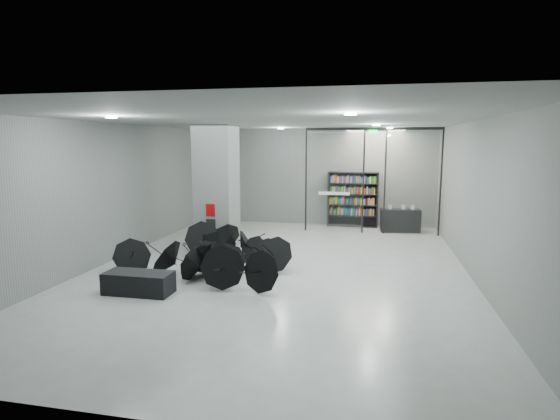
% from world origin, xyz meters
% --- Properties ---
extents(room, '(14.00, 14.02, 4.01)m').
position_xyz_m(room, '(0.00, 0.00, 2.84)').
color(room, gray).
rests_on(room, ground).
extents(column, '(1.20, 1.20, 4.00)m').
position_xyz_m(column, '(-2.50, 2.00, 2.00)').
color(column, slate).
rests_on(column, ground).
extents(fire_cabinet, '(0.28, 0.04, 0.38)m').
position_xyz_m(fire_cabinet, '(-2.50, 1.38, 1.35)').
color(fire_cabinet, '#A50A07').
rests_on(fire_cabinet, column).
extents(info_panel, '(0.30, 0.03, 0.42)m').
position_xyz_m(info_panel, '(-2.50, 1.38, 0.85)').
color(info_panel, black).
rests_on(info_panel, column).
extents(exit_sign, '(0.30, 0.06, 0.15)m').
position_xyz_m(exit_sign, '(2.40, 5.30, 3.82)').
color(exit_sign, '#0CE533').
rests_on(exit_sign, room).
extents(glass_partition, '(5.06, 0.08, 4.00)m').
position_xyz_m(glass_partition, '(2.39, 5.50, 2.18)').
color(glass_partition, silver).
rests_on(glass_partition, ground).
extents(bench, '(1.56, 0.67, 0.50)m').
position_xyz_m(bench, '(-2.75, -2.67, 0.25)').
color(bench, black).
rests_on(bench, ground).
extents(bookshelf, '(2.06, 0.47, 2.25)m').
position_xyz_m(bookshelf, '(1.67, 6.75, 1.13)').
color(bookshelf, black).
rests_on(bookshelf, ground).
extents(shop_counter, '(1.54, 0.75, 0.89)m').
position_xyz_m(shop_counter, '(3.54, 5.99, 0.44)').
color(shop_counter, black).
rests_on(shop_counter, ground).
extents(umbrella_cluster, '(5.13, 4.66, 1.32)m').
position_xyz_m(umbrella_cluster, '(-1.59, -0.59, 0.31)').
color(umbrella_cluster, black).
rests_on(umbrella_cluster, ground).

